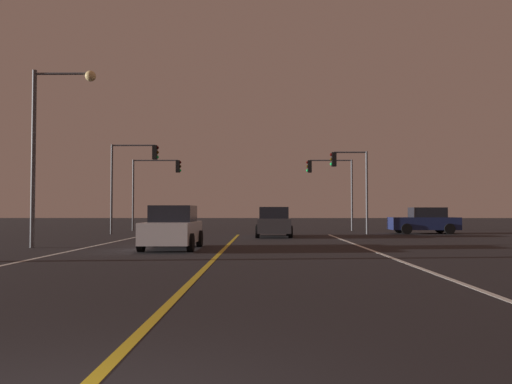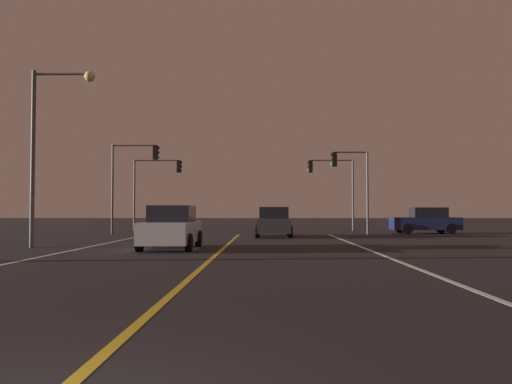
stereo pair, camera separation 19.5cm
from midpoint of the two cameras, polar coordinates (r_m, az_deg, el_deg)
The scene contains 11 objects.
lane_edge_right at distance 15.47m, azimuth 16.30°, elevation -7.52°, with size 0.16×35.10×0.01m, color silver.
lane_edge_left at distance 16.60m, azimuth -24.88°, elevation -7.04°, with size 0.16×35.10×0.01m, color silver.
lane_center_divider at distance 15.03m, azimuth -5.06°, elevation -7.76°, with size 0.16×35.10×0.01m, color gold.
car_oncoming at distance 20.60m, azimuth -8.98°, elevation -3.91°, with size 2.02×4.30×1.70m.
car_ahead_far at distance 29.74m, azimuth 2.13°, elevation -3.35°, with size 2.02×4.30×1.70m.
car_crossing_side at distance 35.53m, azimuth 18.20°, elevation -3.03°, with size 4.30×2.02×1.70m.
traffic_light_near_right at distance 33.44m, azimuth 10.40°, elevation 2.05°, with size 2.39×0.36×5.24m.
traffic_light_near_left at distance 34.06m, azimuth -12.99°, elevation 2.59°, with size 3.07×0.36×5.70m.
traffic_light_far_right at distance 38.80m, azimuth 8.30°, elevation 1.58°, with size 3.43×0.36×5.26m.
traffic_light_far_left at distance 39.31m, azimuth -10.55°, elevation 1.57°, with size 3.64×0.36×5.27m.
street_lamp_left_mid at distance 22.94m, azimuth -21.49°, elevation 6.09°, with size 2.61×0.44×7.24m.
Camera 2 is at (1.70, -3.32, 1.51)m, focal length 36.56 mm.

